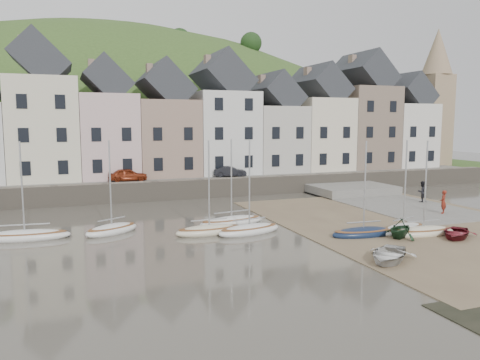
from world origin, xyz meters
name	(u,v)px	position (x,y,z in m)	size (l,w,h in m)	color
ground	(273,238)	(0.00, 0.00, 0.00)	(160.00, 160.00, 0.00)	#474338
quay_land	(168,174)	(0.00, 32.00, 0.75)	(90.00, 30.00, 1.50)	#355020
quay_street	(191,178)	(0.00, 20.50, 1.55)	(70.00, 7.00, 0.10)	slate
seawall	(200,188)	(0.00, 17.00, 0.90)	(70.00, 1.20, 1.80)	slate
beach	(414,225)	(11.00, 0.00, 0.03)	(18.00, 26.00, 0.06)	brown
slipway	(388,203)	(15.00, 8.00, 0.06)	(8.00, 18.00, 0.12)	slate
hillside	(112,261)	(-5.00, 60.00, -17.99)	(134.40, 84.00, 84.00)	#355020
townhouse_terrace	(198,122)	(1.76, 24.00, 7.32)	(61.05, 8.00, 13.93)	silver
church_spire	(436,93)	(34.55, 24.00, 11.06)	(4.00, 4.00, 18.00)	#997F60
sailboat_0	(25,236)	(-14.62, 5.08, 0.26)	(5.58, 2.08, 6.32)	white
sailboat_1	(112,229)	(-9.39, 4.95, 0.27)	(4.07, 3.17, 6.32)	white
sailboat_2	(209,230)	(-3.44, 2.50, 0.26)	(4.58, 1.67, 6.32)	beige
sailboat_3	(231,221)	(-1.17, 4.60, 0.26)	(5.24, 2.38, 6.32)	white
sailboat_4	(249,229)	(-0.93, 1.73, 0.26)	(4.79, 2.37, 6.32)	white
sailboat_5	(363,232)	(5.58, -1.59, 0.26)	(4.48, 1.82, 6.32)	#14223F
sailboat_6	(403,229)	(8.63, -1.68, 0.27)	(4.29, 2.51, 6.32)	white
sailboat_7	(423,232)	(9.35, -2.72, 0.26)	(4.55, 1.84, 6.32)	beige
rowboat_white	(388,254)	(3.50, -6.73, 0.42)	(2.48, 3.48, 0.72)	silver
rowboat_green	(400,228)	(7.32, -2.93, 0.69)	(2.06, 2.38, 1.26)	#15301A
rowboat_red	(456,233)	(10.67, -4.10, 0.38)	(2.21, 3.09, 0.64)	maroon
person_red	(443,202)	(15.63, 2.18, 1.04)	(0.67, 0.44, 1.83)	maroon
person_dark	(422,192)	(17.82, 7.01, 1.06)	(0.92, 0.71, 1.89)	black
car_left	(128,175)	(-6.50, 19.50, 2.22)	(1.47, 3.66, 1.25)	maroon
car_right	(230,171)	(3.93, 19.50, 2.16)	(1.18, 3.39, 1.12)	black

